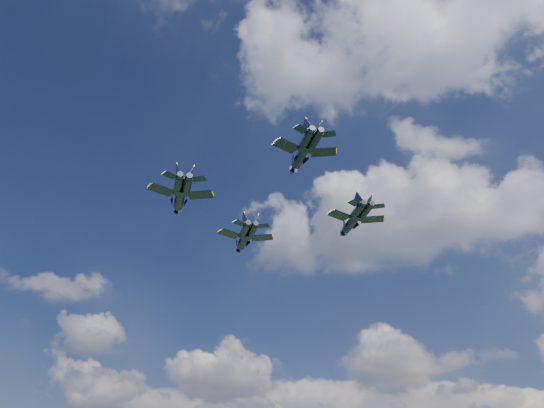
{
  "coord_description": "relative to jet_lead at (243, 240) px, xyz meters",
  "views": [
    {
      "loc": [
        40.37,
        -73.98,
        3.55
      ],
      "look_at": [
        2.71,
        6.84,
        55.89
      ],
      "focal_mm": 35.0,
      "sensor_mm": 36.0,
      "label": 1
    }
  ],
  "objects": [
    {
      "name": "jet_right",
      "position": [
        24.75,
        0.67,
        -0.83
      ],
      "size": [
        13.02,
        14.66,
        3.79
      ],
      "rotation": [
        0.0,
        0.0,
        0.68
      ],
      "color": "black"
    },
    {
      "name": "jet_left",
      "position": [
        -1.21,
        -23.31,
        -1.55
      ],
      "size": [
        13.11,
        14.61,
        3.79
      ],
      "rotation": [
        0.0,
        0.0,
        0.69
      ],
      "color": "black"
    },
    {
      "name": "jet_lead",
      "position": [
        0.0,
        0.0,
        0.0
      ],
      "size": [
        13.41,
        14.96,
        3.88
      ],
      "rotation": [
        0.0,
        0.0,
        0.69
      ],
      "color": "black"
    },
    {
      "name": "jet_slot",
      "position": [
        23.31,
        -23.14,
        0.92
      ],
      "size": [
        12.39,
        13.47,
        3.53
      ],
      "rotation": [
        0.0,
        0.0,
        0.71
      ],
      "color": "black"
    }
  ]
}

